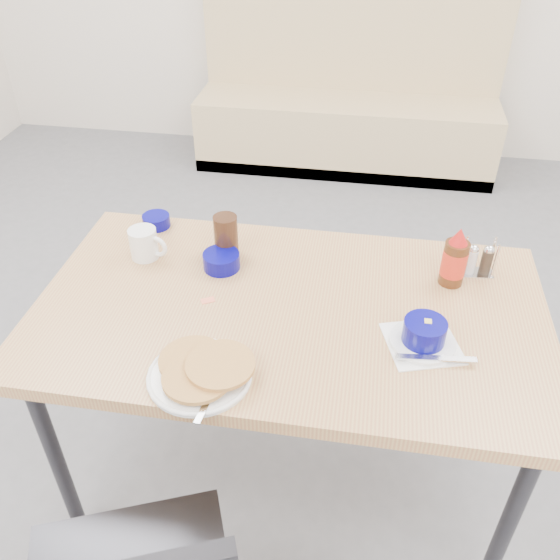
% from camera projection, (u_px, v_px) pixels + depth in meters
% --- Properties ---
extents(ground, '(6.00, 6.00, 0.00)m').
position_uv_depth(ground, '(275.00, 539.00, 1.89)').
color(ground, slate).
rests_on(ground, ground).
extents(booth_bench, '(1.90, 0.56, 1.22)m').
position_uv_depth(booth_bench, '(347.00, 110.00, 3.86)').
color(booth_bench, tan).
rests_on(booth_bench, ground).
extents(dining_table, '(1.40, 0.80, 0.76)m').
position_uv_depth(dining_table, '(289.00, 324.00, 1.66)').
color(dining_table, tan).
rests_on(dining_table, ground).
extents(pancake_plate, '(0.26, 0.27, 0.04)m').
position_uv_depth(pancake_plate, '(202.00, 371.00, 1.40)').
color(pancake_plate, white).
rests_on(pancake_plate, dining_table).
extents(coffee_mug, '(0.12, 0.08, 0.10)m').
position_uv_depth(coffee_mug, '(145.00, 243.00, 1.78)').
color(coffee_mug, white).
rests_on(coffee_mug, dining_table).
extents(grits_setting, '(0.24, 0.22, 0.07)m').
position_uv_depth(grits_setting, '(424.00, 335.00, 1.48)').
color(grits_setting, white).
rests_on(grits_setting, dining_table).
extents(creamer_bowl, '(0.09, 0.09, 0.04)m').
position_uv_depth(creamer_bowl, '(156.00, 221.00, 1.94)').
color(creamer_bowl, '#05046A').
rests_on(creamer_bowl, dining_table).
extents(butter_bowl, '(0.11, 0.11, 0.05)m').
position_uv_depth(butter_bowl, '(221.00, 261.00, 1.75)').
color(butter_bowl, '#05046A').
rests_on(butter_bowl, dining_table).
extents(amber_tumbler, '(0.08, 0.08, 0.14)m').
position_uv_depth(amber_tumbler, '(226.00, 236.00, 1.78)').
color(amber_tumbler, '#311B0F').
rests_on(amber_tumbler, dining_table).
extents(condiment_caddy, '(0.10, 0.06, 0.11)m').
position_uv_depth(condiment_caddy, '(478.00, 262.00, 1.72)').
color(condiment_caddy, silver).
rests_on(condiment_caddy, dining_table).
extents(syrup_bottle, '(0.07, 0.07, 0.18)m').
position_uv_depth(syrup_bottle, '(455.00, 260.00, 1.66)').
color(syrup_bottle, '#47230F').
rests_on(syrup_bottle, dining_table).
extents(sugar_wrapper, '(0.04, 0.04, 0.00)m').
position_uv_depth(sugar_wrapper, '(208.00, 300.00, 1.64)').
color(sugar_wrapper, '#F67352').
rests_on(sugar_wrapper, dining_table).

